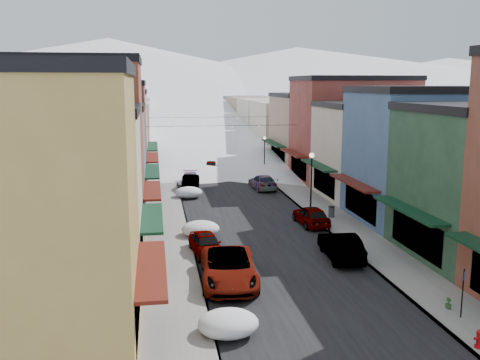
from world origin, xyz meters
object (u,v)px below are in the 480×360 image
object	(u,v)px
car_dark_hatch	(191,183)
car_silver_sedan	(206,244)
car_white_suv	(229,268)
fire_hydrant	(479,339)
streetlamp_near	(311,175)
car_green_sedan	(341,246)
trash_can	(331,212)

from	to	relation	value
car_dark_hatch	car_silver_sedan	bearing A→B (deg)	-83.86
car_white_suv	fire_hydrant	bearing A→B (deg)	-40.95
streetlamp_near	car_green_sedan	bearing A→B (deg)	-97.48
car_silver_sedan	trash_can	world-z (taller)	car_silver_sedan
car_silver_sedan	fire_hydrant	size ratio (longest dim) A/B	5.39
car_white_suv	streetlamp_near	bearing A→B (deg)	62.78
car_dark_hatch	trash_can	xyz separation A→B (m)	(10.34, -13.34, -0.15)
car_dark_hatch	car_green_sedan	xyz separation A→B (m)	(7.68, -22.95, 0.08)
car_green_sedan	trash_can	size ratio (longest dim) A/B	5.70
car_white_suv	car_silver_sedan	distance (m)	5.12
car_silver_sedan	car_green_sedan	size ratio (longest dim) A/B	0.84
car_white_suv	car_silver_sedan	world-z (taller)	car_white_suv
car_dark_hatch	trash_can	bearing A→B (deg)	-44.86
car_white_suv	car_dark_hatch	world-z (taller)	car_white_suv
car_green_sedan	streetlamp_near	distance (m)	11.93
car_white_suv	car_silver_sedan	xyz separation A→B (m)	(-0.74, 5.06, -0.15)
car_silver_sedan	car_green_sedan	distance (m)	8.38
car_dark_hatch	fire_hydrant	size ratio (longest dim) A/B	5.79
car_silver_sedan	fire_hydrant	bearing A→B (deg)	-63.01
car_dark_hatch	car_green_sedan	world-z (taller)	car_green_sedan
car_white_suv	car_dark_hatch	size ratio (longest dim) A/B	1.38
car_dark_hatch	trash_can	distance (m)	16.88
fire_hydrant	streetlamp_near	bearing A→B (deg)	90.14
car_dark_hatch	car_green_sedan	bearing A→B (deg)	-64.14
trash_can	streetlamp_near	size ratio (longest dim) A/B	0.18
fire_hydrant	trash_can	size ratio (longest dim) A/B	0.89
fire_hydrant	car_dark_hatch	bearing A→B (deg)	104.83
car_dark_hatch	trash_can	size ratio (longest dim) A/B	5.14
car_green_sedan	fire_hydrant	distance (m)	12.10
car_white_suv	fire_hydrant	size ratio (longest dim) A/B	8.02
car_dark_hatch	car_green_sedan	distance (m)	24.20
car_white_suv	car_green_sedan	distance (m)	7.97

